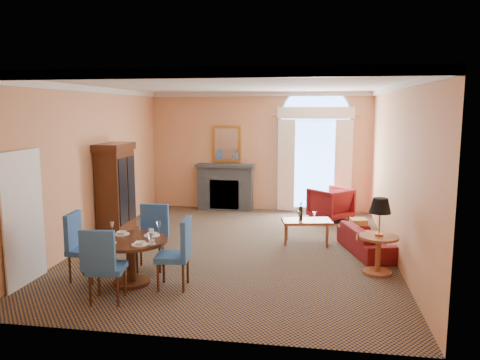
% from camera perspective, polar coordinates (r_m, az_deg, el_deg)
% --- Properties ---
extents(ground, '(7.50, 7.50, 0.00)m').
position_cam_1_polar(ground, '(9.42, -0.49, -8.30)').
color(ground, '#121939').
rests_on(ground, ground).
extents(room_envelope, '(6.04, 7.52, 3.45)m').
position_cam_1_polar(room_envelope, '(9.67, 0.01, 7.25)').
color(room_envelope, '#E6A06D').
rests_on(room_envelope, ground).
extents(armoire, '(0.58, 1.03, 2.02)m').
position_cam_1_polar(armoire, '(10.44, -14.92, -1.41)').
color(armoire, '#371A0C').
rests_on(armoire, ground).
extents(dining_table, '(1.15, 1.15, 0.92)m').
position_cam_1_polar(dining_table, '(7.62, -13.15, -8.40)').
color(dining_table, '#371A0C').
rests_on(dining_table, ground).
extents(dining_chair_north, '(0.58, 0.58, 1.10)m').
position_cam_1_polar(dining_chair_north, '(8.30, -10.65, -6.27)').
color(dining_chair_north, '#28579D').
rests_on(dining_chair_north, ground).
extents(dining_chair_south, '(0.56, 0.57, 1.10)m').
position_cam_1_polar(dining_chair_south, '(6.93, -16.40, -9.49)').
color(dining_chair_south, '#28579D').
rests_on(dining_chair_south, ground).
extents(dining_chair_east, '(0.54, 0.54, 1.10)m').
position_cam_1_polar(dining_chair_east, '(7.28, -7.41, -8.31)').
color(dining_chair_east, '#28579D').
rests_on(dining_chair_east, ground).
extents(dining_chair_west, '(0.53, 0.52, 1.10)m').
position_cam_1_polar(dining_chair_west, '(8.00, -18.92, -7.16)').
color(dining_chair_west, '#28579D').
rests_on(dining_chair_west, ground).
extents(sofa, '(1.10, 1.81, 0.49)m').
position_cam_1_polar(sofa, '(9.40, 15.27, -7.08)').
color(sofa, maroon).
rests_on(sofa, ground).
extents(armchair, '(1.24, 1.24, 0.81)m').
position_cam_1_polar(armchair, '(11.91, 10.96, -2.85)').
color(armchair, maroon).
rests_on(armchair, ground).
extents(coffee_table, '(1.08, 0.73, 0.88)m').
position_cam_1_polar(coffee_table, '(9.69, 8.09, -5.05)').
color(coffee_table, '#A25430').
rests_on(coffee_table, ground).
extents(side_table, '(0.65, 0.65, 1.26)m').
position_cam_1_polar(side_table, '(8.15, 16.62, -5.57)').
color(side_table, '#A25430').
rests_on(side_table, ground).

